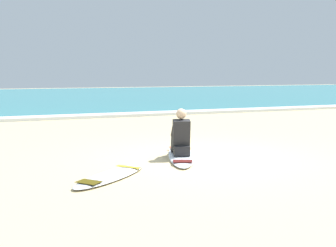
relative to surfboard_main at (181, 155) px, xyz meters
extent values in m
plane|color=#CCB584|center=(0.36, -0.24, -0.04)|extent=(80.00, 80.00, 0.00)
cube|color=teal|center=(0.36, 22.04, 0.01)|extent=(80.00, 28.00, 0.10)
cube|color=white|center=(0.36, 8.34, 0.02)|extent=(80.00, 0.90, 0.11)
ellipsoid|color=silver|center=(0.00, 0.00, 0.00)|extent=(1.38, 2.53, 0.07)
cube|color=red|center=(0.25, 0.66, 0.04)|extent=(0.48, 0.26, 0.01)
cube|color=#4A1311|center=(-0.28, -0.75, 0.04)|extent=(0.43, 0.35, 0.01)
cube|color=#232326|center=(-0.09, -0.24, 0.14)|extent=(0.38, 0.34, 0.20)
cylinder|color=#232326|center=(-0.14, -0.03, 0.29)|extent=(0.26, 0.43, 0.43)
cylinder|color=#232326|center=(-0.09, 0.17, 0.26)|extent=(0.19, 0.28, 0.42)
cube|color=#232326|center=(-0.08, 0.24, 0.07)|extent=(0.16, 0.24, 0.05)
cylinder|color=#232326|center=(0.06, -0.09, 0.29)|extent=(0.26, 0.43, 0.43)
cylinder|color=#232326|center=(0.13, 0.10, 0.26)|extent=(0.19, 0.28, 0.42)
cube|color=#232326|center=(0.15, 0.17, 0.07)|extent=(0.16, 0.24, 0.05)
cube|color=#232326|center=(-0.08, -0.20, 0.49)|extent=(0.41, 0.38, 0.57)
sphere|color=beige|center=(-0.07, -0.17, 0.88)|extent=(0.21, 0.21, 0.21)
cylinder|color=#232326|center=(-0.17, -0.02, 0.52)|extent=(0.20, 0.41, 0.31)
cylinder|color=#232326|center=(0.10, -0.10, 0.52)|extent=(0.20, 0.41, 0.31)
ellipsoid|color=silver|center=(-1.78, -1.20, 0.00)|extent=(1.78, 1.68, 0.07)
cube|color=gold|center=(-1.37, -0.84, 0.04)|extent=(0.40, 0.42, 0.01)
cube|color=#4C400C|center=(-2.23, -1.62, 0.04)|extent=(0.42, 0.43, 0.01)
camera|label=1|loc=(-3.40, -7.96, 1.72)|focal=45.08mm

